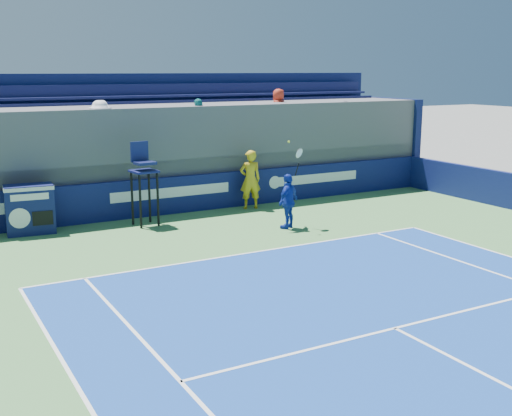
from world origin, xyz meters
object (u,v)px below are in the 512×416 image
ball_person (250,180)px  umpire_chair (144,175)px  match_clock (30,208)px  tennis_player (288,201)px

ball_person → umpire_chair: bearing=20.1°
ball_person → umpire_chair: size_ratio=0.79×
ball_person → match_clock: bearing=11.6°
ball_person → match_clock: 6.99m
ball_person → umpire_chair: umpire_chair is taller
match_clock → tennis_player: bearing=-24.4°
match_clock → umpire_chair: bearing=-11.0°
umpire_chair → tennis_player: 4.30m
match_clock → tennis_player: tennis_player is taller
ball_person → match_clock: size_ratio=1.39×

